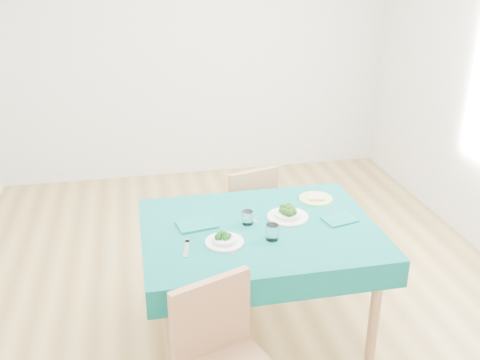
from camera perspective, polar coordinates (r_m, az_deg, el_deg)
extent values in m
cube|color=olive|center=(3.91, 0.00, -11.66)|extent=(4.00, 4.50, 0.02)
cube|color=silver|center=(5.49, -4.91, 14.05)|extent=(4.00, 0.02, 2.70)
cube|color=silver|center=(1.41, 19.84, -17.18)|extent=(4.00, 0.02, 2.70)
cube|color=#085C58|center=(3.30, 2.02, -10.86)|extent=(1.35, 1.03, 0.76)
cube|color=#A06F4B|center=(3.93, 0.27, -3.41)|extent=(0.46, 0.49, 0.92)
cube|color=silver|center=(2.90, -5.75, -7.27)|extent=(0.06, 0.18, 0.00)
cube|color=silver|center=(2.93, -0.37, -6.82)|extent=(0.10, 0.22, 0.00)
cube|color=silver|center=(3.20, 1.07, -4.02)|extent=(0.08, 0.16, 0.00)
cube|color=silver|center=(3.24, 9.59, -4.01)|extent=(0.10, 0.18, 0.00)
cube|color=#0C6661|center=(3.12, -4.63, -4.75)|extent=(0.25, 0.19, 0.01)
cube|color=#0C6661|center=(3.22, 10.59, -4.18)|extent=(0.21, 0.17, 0.01)
cylinder|color=white|center=(3.11, 0.82, -4.03)|extent=(0.06, 0.06, 0.08)
cylinder|color=white|center=(2.96, 3.45, -5.57)|extent=(0.07, 0.07, 0.09)
cylinder|color=#C6DF6C|center=(3.46, 8.08, -1.97)|extent=(0.21, 0.21, 0.01)
cube|color=beige|center=(3.46, 8.10, -1.78)|extent=(0.12, 0.12, 0.02)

